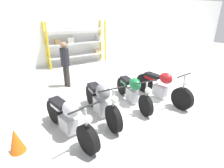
{
  "coord_description": "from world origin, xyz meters",
  "views": [
    {
      "loc": [
        -2.55,
        -3.69,
        2.68
      ],
      "look_at": [
        0.0,
        0.4,
        0.7
      ],
      "focal_mm": 28.0,
      "sensor_mm": 36.0,
      "label": 1
    }
  ],
  "objects_px": {
    "motorcycle_red": "(162,86)",
    "traffic_cone": "(16,141)",
    "shelving_rack": "(78,43)",
    "person_browsing": "(65,61)",
    "motorcycle_green": "(133,90)",
    "motorcycle_grey": "(101,101)",
    "motorcycle_silver": "(69,119)"
  },
  "relations": [
    {
      "from": "shelving_rack",
      "to": "person_browsing",
      "type": "height_order",
      "value": "shelving_rack"
    },
    {
      "from": "motorcycle_silver",
      "to": "person_browsing",
      "type": "xyz_separation_m",
      "value": [
        0.92,
        2.9,
        0.56
      ]
    },
    {
      "from": "motorcycle_grey",
      "to": "person_browsing",
      "type": "bearing_deg",
      "value": -173.57
    },
    {
      "from": "shelving_rack",
      "to": "motorcycle_silver",
      "type": "xyz_separation_m",
      "value": [
        -2.55,
        -5.7,
        -0.71
      ]
    },
    {
      "from": "motorcycle_green",
      "to": "person_browsing",
      "type": "relative_size",
      "value": 1.22
    },
    {
      "from": "motorcycle_grey",
      "to": "motorcycle_green",
      "type": "bearing_deg",
      "value": 102.17
    },
    {
      "from": "motorcycle_green",
      "to": "motorcycle_red",
      "type": "xyz_separation_m",
      "value": [
        0.97,
        -0.28,
        0.01
      ]
    },
    {
      "from": "motorcycle_green",
      "to": "motorcycle_red",
      "type": "bearing_deg",
      "value": 83.34
    },
    {
      "from": "shelving_rack",
      "to": "motorcycle_green",
      "type": "height_order",
      "value": "shelving_rack"
    },
    {
      "from": "shelving_rack",
      "to": "motorcycle_grey",
      "type": "height_order",
      "value": "shelving_rack"
    },
    {
      "from": "traffic_cone",
      "to": "motorcycle_green",
      "type": "bearing_deg",
      "value": 6.78
    },
    {
      "from": "motorcycle_silver",
      "to": "traffic_cone",
      "type": "distance_m",
      "value": 1.12
    },
    {
      "from": "person_browsing",
      "to": "motorcycle_grey",
      "type": "bearing_deg",
      "value": 73.65
    },
    {
      "from": "motorcycle_grey",
      "to": "shelving_rack",
      "type": "bearing_deg",
      "value": 168.67
    },
    {
      "from": "shelving_rack",
      "to": "motorcycle_green",
      "type": "distance_m",
      "value": 5.31
    },
    {
      "from": "motorcycle_grey",
      "to": "motorcycle_red",
      "type": "bearing_deg",
      "value": 91.53
    },
    {
      "from": "motorcycle_green",
      "to": "person_browsing",
      "type": "height_order",
      "value": "person_browsing"
    },
    {
      "from": "motorcycle_green",
      "to": "person_browsing",
      "type": "bearing_deg",
      "value": -143.33
    },
    {
      "from": "motorcycle_red",
      "to": "person_browsing",
      "type": "distance_m",
      "value": 3.57
    },
    {
      "from": "motorcycle_red",
      "to": "traffic_cone",
      "type": "bearing_deg",
      "value": -92.36
    },
    {
      "from": "motorcycle_red",
      "to": "traffic_cone",
      "type": "relative_size",
      "value": 4.01
    },
    {
      "from": "motorcycle_silver",
      "to": "person_browsing",
      "type": "distance_m",
      "value": 3.1
    },
    {
      "from": "motorcycle_red",
      "to": "motorcycle_green",
      "type": "bearing_deg",
      "value": -109.79
    },
    {
      "from": "shelving_rack",
      "to": "person_browsing",
      "type": "distance_m",
      "value": 3.24
    },
    {
      "from": "shelving_rack",
      "to": "motorcycle_grey",
      "type": "xyz_separation_m",
      "value": [
        -1.55,
        -5.4,
        -0.67
      ]
    },
    {
      "from": "motorcycle_silver",
      "to": "motorcycle_red",
      "type": "distance_m",
      "value": 3.17
    },
    {
      "from": "shelving_rack",
      "to": "motorcycle_red",
      "type": "distance_m",
      "value": 5.6
    },
    {
      "from": "shelving_rack",
      "to": "motorcycle_silver",
      "type": "bearing_deg",
      "value": -114.13
    },
    {
      "from": "person_browsing",
      "to": "traffic_cone",
      "type": "distance_m",
      "value": 3.57
    },
    {
      "from": "motorcycle_green",
      "to": "person_browsing",
      "type": "xyz_separation_m",
      "value": [
        -1.27,
        2.45,
        0.56
      ]
    },
    {
      "from": "person_browsing",
      "to": "motorcycle_silver",
      "type": "bearing_deg",
      "value": 54.21
    },
    {
      "from": "shelving_rack",
      "to": "motorcycle_green",
      "type": "xyz_separation_m",
      "value": [
        -0.35,
        -5.25,
        -0.71
      ]
    }
  ]
}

